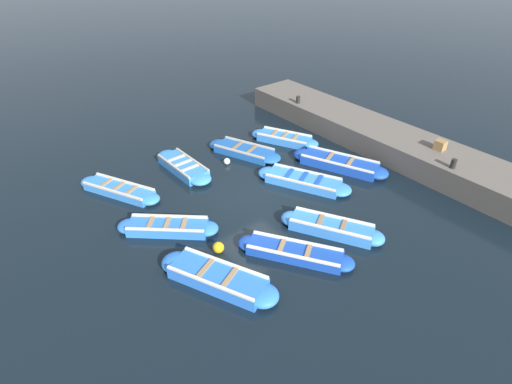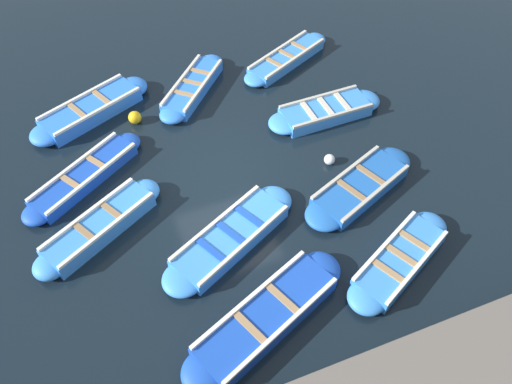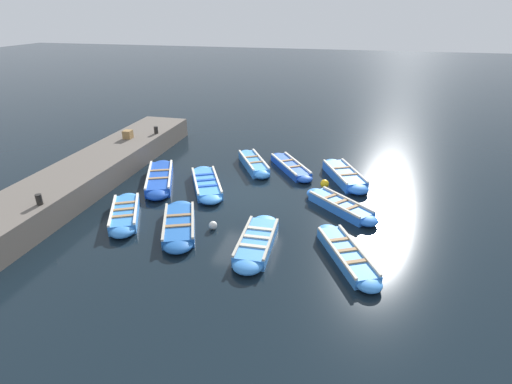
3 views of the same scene
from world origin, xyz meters
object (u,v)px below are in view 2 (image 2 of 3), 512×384
(boat_inner_gap, at_px, (286,58))
(boat_tucked, at_px, (100,226))
(boat_outer_left, at_px, (91,110))
(boat_bow_out, at_px, (85,176))
(boat_outer_right, at_px, (399,260))
(buoy_yellow_far, at_px, (135,117))
(boat_broadside, at_px, (266,317))
(buoy_orange_near, at_px, (329,159))
(boat_near_quay, at_px, (193,87))
(boat_far_corner, at_px, (231,237))
(boat_end_of_row, at_px, (360,187))
(boat_mid_row, at_px, (325,111))

(boat_inner_gap, relative_size, boat_tucked, 1.05)
(boat_outer_left, bearing_deg, boat_inner_gap, 93.24)
(boat_inner_gap, distance_m, boat_bow_out, 7.13)
(boat_bow_out, distance_m, boat_tucked, 1.71)
(boat_outer_right, xyz_separation_m, boat_inner_gap, (-7.64, 0.69, -0.02))
(boat_inner_gap, distance_m, buoy_yellow_far, 5.09)
(boat_outer_left, bearing_deg, boat_broadside, 16.29)
(boat_outer_right, height_order, buoy_orange_near, boat_outer_right)
(boat_inner_gap, height_order, boat_near_quay, boat_near_quay)
(boat_far_corner, bearing_deg, boat_bow_out, -137.98)
(boat_outer_right, height_order, boat_far_corner, boat_outer_right)
(boat_outer_right, xyz_separation_m, boat_outer_left, (-7.30, -5.34, 0.02))
(boat_outer_left, bearing_deg, buoy_yellow_far, 55.13)
(boat_bow_out, distance_m, boat_far_corner, 4.08)
(boat_tucked, relative_size, boat_far_corner, 0.89)
(boat_tucked, bearing_deg, buoy_orange_near, 90.71)
(boat_end_of_row, distance_m, boat_mid_row, 2.81)
(boat_near_quay, height_order, buoy_orange_near, boat_near_quay)
(boat_bow_out, height_order, boat_outer_left, boat_outer_left)
(boat_tucked, bearing_deg, boat_near_quay, 140.68)
(boat_outer_right, xyz_separation_m, buoy_yellow_far, (-6.57, -4.28, 0.00))
(boat_outer_left, relative_size, buoy_yellow_far, 10.40)
(boat_outer_left, bearing_deg, buoy_orange_near, 52.67)
(buoy_orange_near, bearing_deg, boat_outer_left, -127.33)
(boat_outer_left, bearing_deg, boat_outer_right, 36.17)
(boat_bow_out, bearing_deg, boat_far_corner, 42.02)
(boat_broadside, xyz_separation_m, boat_mid_row, (-5.14, 3.82, -0.02))
(boat_bow_out, height_order, boat_near_quay, boat_near_quay)
(boat_outer_right, bearing_deg, boat_near_quay, -161.59)
(boat_end_of_row, distance_m, buoy_yellow_far, 6.32)
(boat_broadside, bearing_deg, boat_outer_left, -163.71)
(boat_mid_row, distance_m, buoy_yellow_far, 5.23)
(boat_broadside, xyz_separation_m, boat_tucked, (-3.39, -2.66, 0.00))
(boat_outer_right, bearing_deg, boat_bow_out, -129.70)
(boat_broadside, relative_size, buoy_yellow_far, 11.41)
(boat_broadside, relative_size, boat_far_corner, 1.08)
(boat_outer_right, height_order, boat_end_of_row, boat_outer_right)
(buoy_orange_near, bearing_deg, boat_broadside, -41.96)
(boat_end_of_row, relative_size, boat_outer_left, 0.96)
(boat_near_quay, bearing_deg, boat_inner_gap, 96.40)
(boat_near_quay, bearing_deg, boat_far_corner, -7.64)
(boat_outer_left, relative_size, boat_near_quay, 1.25)
(buoy_orange_near, bearing_deg, boat_bow_out, -105.60)
(boat_end_of_row, relative_size, boat_broadside, 0.88)
(boat_inner_gap, relative_size, boat_mid_row, 1.03)
(boat_broadside, xyz_separation_m, boat_inner_gap, (-7.86, 3.83, -0.04))
(buoy_yellow_far, bearing_deg, boat_mid_row, 71.72)
(boat_end_of_row, xyz_separation_m, boat_bow_out, (-2.74, -6.12, 0.00))
(boat_bow_out, xyz_separation_m, boat_outer_left, (-2.41, 0.55, 0.04))
(boat_broadside, bearing_deg, buoy_orange_near, 138.04)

